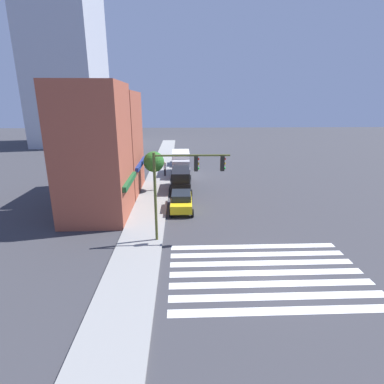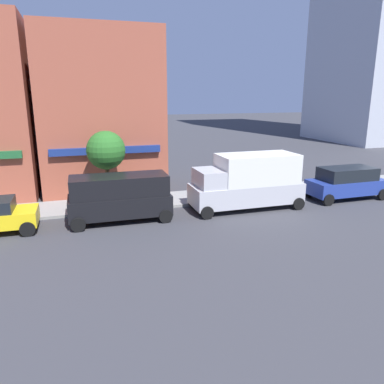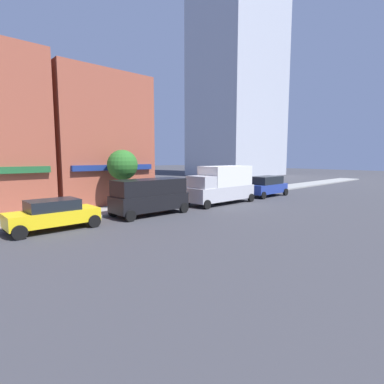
{
  "view_description": "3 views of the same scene",
  "coord_description": "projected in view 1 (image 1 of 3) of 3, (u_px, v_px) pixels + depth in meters",
  "views": [
    {
      "loc": [
        -14.5,
        4.72,
        9.12
      ],
      "look_at": [
        4.19,
        4.0,
        3.5
      ],
      "focal_mm": 28.0,
      "sensor_mm": 36.0,
      "label": 1
    },
    {
      "loc": [
        14.52,
        -13.55,
        6.25
      ],
      "look_at": [
        20.29,
        4.7,
        1.2
      ],
      "focal_mm": 35.0,
      "sensor_mm": 36.0,
      "label": 2
    },
    {
      "loc": [
        5.27,
        -11.31,
        3.76
      ],
      "look_at": [
        20.29,
        4.7,
        1.2
      ],
      "focal_mm": 28.0,
      "sensor_mm": 36.0,
      "label": 3
    }
  ],
  "objects": [
    {
      "name": "van_black",
      "position": [
        181.0,
        179.0,
        31.93
      ],
      "size": [
        5.03,
        2.22,
        2.34
      ],
      "rotation": [
        0.0,
        0.0,
        -0.02
      ],
      "color": "black",
      "rests_on": "ground_plane"
    },
    {
      "name": "ground_plane",
      "position": [
        266.0,
        273.0,
        16.68
      ],
      "size": [
        200.0,
        200.0,
        0.0
      ],
      "primitive_type": "plane",
      "color": "#38383D"
    },
    {
      "name": "street_tree",
      "position": [
        154.0,
        162.0,
        30.97
      ],
      "size": [
        2.14,
        2.14,
        4.13
      ],
      "color": "brown",
      "rests_on": "sidewalk_left"
    },
    {
      "name": "suv_blue",
      "position": [
        181.0,
        158.0,
        45.06
      ],
      "size": [
        4.72,
        2.12,
        1.94
      ],
      "rotation": [
        0.0,
        0.0,
        0.01
      ],
      "color": "navy",
      "rests_on": "ground_plane"
    },
    {
      "name": "tower_distant",
      "position": [
        61.0,
        3.0,
        60.85
      ],
      "size": [
        17.42,
        13.51,
        56.9
      ],
      "color": "#B2B7C1",
      "rests_on": "ground_plane"
    },
    {
      "name": "sidewalk_left",
      "position": [
        131.0,
        275.0,
        16.38
      ],
      "size": [
        120.0,
        3.0,
        0.15
      ],
      "color": "gray",
      "rests_on": "ground_plane"
    },
    {
      "name": "storefront_row",
      "position": [
        106.0,
        147.0,
        27.23
      ],
      "size": [
        14.01,
        5.3,
        10.6
      ],
      "color": "#9E4C38",
      "rests_on": "ground_plane"
    },
    {
      "name": "traffic_signal",
      "position": [
        183.0,
        178.0,
        19.25
      ],
      "size": [
        0.32,
        4.91,
        6.11
      ],
      "color": "#474C1E",
      "rests_on": "ground_plane"
    },
    {
      "name": "crosswalk_stripes",
      "position": [
        266.0,
        273.0,
        16.68
      ],
      "size": [
        6.93,
        10.8,
        0.01
      ],
      "color": "silver",
      "rests_on": "ground_plane"
    },
    {
      "name": "pedestrian_white_shirt",
      "position": [
        165.0,
        169.0,
        37.85
      ],
      "size": [
        0.32,
        0.32,
        1.77
      ],
      "rotation": [
        0.0,
        0.0,
        4.68
      ],
      "color": "#23232D",
      "rests_on": "sidewalk_left"
    },
    {
      "name": "box_truck_silver",
      "position": [
        181.0,
        163.0,
        38.57
      ],
      "size": [
        6.2,
        2.42,
        3.04
      ],
      "rotation": [
        0.0,
        0.0,
        -0.0
      ],
      "color": "#B7B7BC",
      "rests_on": "ground_plane"
    },
    {
      "name": "sedan_yellow",
      "position": [
        181.0,
        201.0,
        26.25
      ],
      "size": [
        4.42,
        2.02,
        1.59
      ],
      "rotation": [
        0.0,
        0.0,
        -0.01
      ],
      "color": "yellow",
      "rests_on": "ground_plane"
    }
  ]
}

